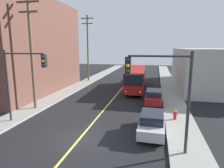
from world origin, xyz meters
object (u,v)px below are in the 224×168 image
Objects in this scene: utility_pole_mid at (88,46)px; traffic_signal_left_corner at (23,73)px; utility_pole_near at (31,49)px; parked_car_silver at (152,123)px; parked_car_red at (154,97)px; traffic_signal_right_corner at (162,83)px; fire_hydrant at (175,114)px; city_bus at (136,77)px.

utility_pole_mid reaches higher than traffic_signal_left_corner.
parked_car_silver is at bearing -15.79° from utility_pole_near.
utility_pole_mid is 21.41m from traffic_signal_left_corner.
parked_car_red is at bearing -46.62° from utility_pole_mid.
traffic_signal_left_corner is at bearing -178.54° from parked_car_silver.
fire_hydrant is (1.44, 5.71, -3.72)m from traffic_signal_right_corner.
parked_car_red is (2.74, -7.63, -0.98)m from city_bus.
utility_pole_mid is (-0.30, 17.56, 0.44)m from utility_pole_near.
utility_pole_near reaches higher than traffic_signal_right_corner.
parked_car_red is (0.01, 7.99, 0.00)m from parked_car_silver.
traffic_signal_right_corner is at bearing -87.47° from parked_car_red.
utility_pole_mid reaches higher than traffic_signal_right_corner.
traffic_signal_right_corner reaches higher than fire_hydrant.
utility_pole_mid reaches higher than fire_hydrant.
utility_pole_mid is at bearing 120.28° from parked_car_silver.
parked_car_red is 5.25× the size of fire_hydrant.
utility_pole_near is at bearing 113.44° from traffic_signal_left_corner.
city_bus is at bearing 99.92° from parked_car_silver.
utility_pole_mid is 23.58m from fire_hydrant.
parked_car_red is 18.72m from utility_pole_mid.
parked_car_silver is 0.74× the size of traffic_signal_right_corner.
fire_hydrant is at bearing -69.70° from city_bus.
parked_car_red is 0.73× the size of traffic_signal_right_corner.
traffic_signal_right_corner is (0.47, -10.65, 3.46)m from parked_car_red.
city_bus reaches higher than parked_car_red.
traffic_signal_left_corner is (1.88, -21.20, -2.32)m from utility_pole_mid.
traffic_signal_right_corner is (10.82, -2.40, 0.00)m from traffic_signal_left_corner.
city_bus is 8.17m from parked_car_red.
traffic_signal_left_corner is 7.14× the size of fire_hydrant.
traffic_signal_left_corner reaches higher than city_bus.
traffic_signal_left_corner is 13.24m from fire_hydrant.
parked_car_red is 13.69m from traffic_signal_left_corner.
parked_car_silver is at bearing -122.12° from fire_hydrant.
traffic_signal_right_corner is at bearing -80.04° from city_bus.
utility_pole_mid is at bearing 150.78° from city_bus.
utility_pole_near is 0.93× the size of utility_pole_mid.
utility_pole_mid reaches higher than parked_car_silver.
parked_car_silver is 0.40× the size of utility_pole_near.
utility_pole_mid is (-12.22, 20.93, 5.78)m from parked_car_silver.
parked_car_silver is at bearing 1.46° from traffic_signal_left_corner.
fire_hydrant is (4.65, -12.57, -1.23)m from city_bus.
city_bus is 2.77× the size of parked_car_red.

